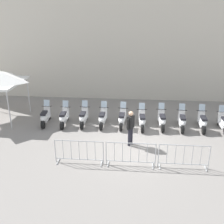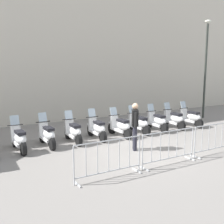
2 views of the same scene
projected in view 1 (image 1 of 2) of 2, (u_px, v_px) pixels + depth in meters
name	position (u px, v px, depth m)	size (l,w,h in m)	color
ground_plane	(131.00, 146.00, 12.99)	(120.00, 120.00, 0.00)	gray
building_facade	(135.00, 19.00, 18.22)	(28.00, 2.40, 10.53)	beige
motorcycle_0	(45.00, 117.00, 15.08)	(0.58, 1.73, 1.24)	black
motorcycle_1	(64.00, 118.00, 14.98)	(0.56, 1.73, 1.24)	black
motorcycle_2	(83.00, 117.00, 14.99)	(0.56, 1.72, 1.24)	black
motorcycle_3	(103.00, 118.00, 14.90)	(0.56, 1.72, 1.24)	black
motorcycle_4	(122.00, 119.00, 14.82)	(0.56, 1.72, 1.24)	black
motorcycle_5	(142.00, 120.00, 14.62)	(0.56, 1.73, 1.24)	black
motorcycle_6	(162.00, 120.00, 14.65)	(0.56, 1.73, 1.24)	black
motorcycle_7	(182.00, 121.00, 14.54)	(0.56, 1.72, 1.24)	black
motorcycle_8	(202.00, 122.00, 14.46)	(0.56, 1.72, 1.24)	black
motorcycle_9	(224.00, 123.00, 14.29)	(0.56, 1.72, 1.24)	black
barrier_segment_0	(79.00, 152.00, 11.41)	(2.07, 0.52, 1.07)	#B2B5B7
barrier_segment_1	(131.00, 154.00, 11.24)	(2.07, 0.52, 1.07)	#B2B5B7
barrier_segment_2	(184.00, 157.00, 11.08)	(2.07, 0.52, 1.07)	#B2B5B7
officer_mid_plaza	(131.00, 126.00, 12.70)	(0.36, 0.50, 1.73)	#23232D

